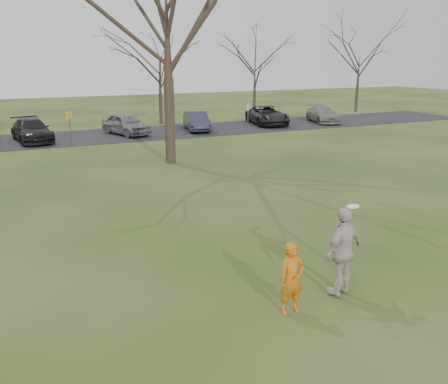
# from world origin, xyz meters

# --- Properties ---
(ground) EXTENTS (120.00, 120.00, 0.00)m
(ground) POSITION_xyz_m (0.00, 0.00, 0.00)
(ground) COLOR #1E380F
(ground) RESTS_ON ground
(parking_strip) EXTENTS (62.00, 6.50, 0.04)m
(parking_strip) POSITION_xyz_m (0.00, 25.00, 0.02)
(parking_strip) COLOR black
(parking_strip) RESTS_ON ground
(player_defender) EXTENTS (0.58, 0.39, 1.56)m
(player_defender) POSITION_xyz_m (-0.41, -0.34, 0.78)
(player_defender) COLOR #C56410
(player_defender) RESTS_ON ground
(car_3) EXTENTS (2.60, 5.05, 1.40)m
(car_3) POSITION_xyz_m (-4.04, 24.53, 0.74)
(car_3) COLOR black
(car_3) RESTS_ON parking_strip
(car_4) EXTENTS (2.95, 4.55, 1.44)m
(car_4) POSITION_xyz_m (2.02, 24.82, 0.76)
(car_4) COLOR slate
(car_4) RESTS_ON parking_strip
(car_5) EXTENTS (2.24, 4.36, 1.37)m
(car_5) POSITION_xyz_m (7.15, 24.59, 0.72)
(car_5) COLOR #2A2B40
(car_5) RESTS_ON parking_strip
(car_6) EXTENTS (3.35, 5.55, 1.44)m
(car_6) POSITION_xyz_m (13.40, 25.29, 0.76)
(car_6) COLOR black
(car_6) RESTS_ON parking_strip
(car_7) EXTENTS (2.83, 4.68, 1.27)m
(car_7) POSITION_xyz_m (18.18, 24.55, 0.67)
(car_7) COLOR gray
(car_7) RESTS_ON parking_strip
(catching_play) EXTENTS (1.28, 0.81, 2.03)m
(catching_play) POSITION_xyz_m (1.04, -0.15, 1.08)
(catching_play) COLOR #BDACA9
(catching_play) RESTS_ON ground
(sign_yellow) EXTENTS (0.35, 0.35, 2.08)m
(sign_yellow) POSITION_xyz_m (-2.00, 22.00, 1.45)
(sign_yellow) COLOR #47474C
(sign_yellow) RESTS_ON ground
(sign_white) EXTENTS (0.35, 0.35, 2.08)m
(sign_white) POSITION_xyz_m (10.00, 22.00, 1.45)
(sign_white) COLOR #47474C
(sign_white) RESTS_ON ground
(big_tree) EXTENTS (9.00, 9.00, 14.00)m
(big_tree) POSITION_xyz_m (2.00, 15.00, 7.00)
(big_tree) COLOR #352821
(big_tree) RESTS_ON ground
(small_tree_row) EXTENTS (55.00, 5.90, 8.50)m
(small_tree_row) POSITION_xyz_m (4.38, 30.06, 3.89)
(small_tree_row) COLOR #352821
(small_tree_row) RESTS_ON ground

